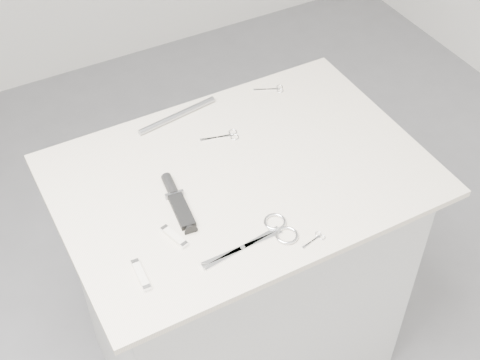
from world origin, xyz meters
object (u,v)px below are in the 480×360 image
plinth (241,278)px  metal_rail (177,115)px  large_shears (267,235)px  sheathed_knife (176,199)px  pocket_knife_b (174,237)px  embroidery_scissors_b (273,89)px  tiny_scissors (315,239)px  pocket_knife_a (141,275)px  embroidery_scissors_a (226,136)px

plinth → metal_rail: 0.57m
large_shears → sheathed_knife: bearing=120.8°
large_shears → pocket_knife_b: (-0.20, 0.10, 0.00)m
large_shears → embroidery_scissors_b: bearing=54.5°
tiny_scissors → large_shears: bearing=134.6°
sheathed_knife → metal_rail: 0.34m
metal_rail → plinth: bearing=-79.6°
embroidery_scissors_b → metal_rail: metal_rail is taller
pocket_knife_a → embroidery_scissors_b: bearing=-50.4°
embroidery_scissors_a → pocket_knife_b: size_ratio=1.30×
pocket_knife_b → metal_rail: 0.47m
tiny_scissors → pocket_knife_b: (-0.30, 0.17, 0.00)m
large_shears → tiny_scissors: (0.10, -0.07, -0.00)m
plinth → sheathed_knife: (-0.20, -0.01, 0.48)m
large_shears → metal_rail: bearing=86.8°
tiny_scissors → pocket_knife_a: pocket_knife_a is taller
large_shears → embroidery_scissors_a: bearing=73.9°
embroidery_scissors_a → embroidery_scissors_b: (0.23, 0.13, -0.00)m
plinth → embroidery_scissors_b: bearing=46.6°
tiny_scissors → pocket_knife_b: bearing=138.8°
pocket_knife_a → metal_rail: (0.32, 0.49, 0.00)m
embroidery_scissors_a → pocket_knife_a: size_ratio=1.19×
embroidery_scissors_a → tiny_scissors: (0.01, -0.45, -0.00)m
large_shears → embroidery_scissors_a: large_shears is taller
embroidery_scissors_b → sheathed_knife: (-0.46, -0.29, 0.01)m
large_shears → embroidery_scissors_b: 0.60m
large_shears → pocket_knife_b: 0.23m
embroidery_scissors_a → sheathed_knife: sheathed_knife is taller
embroidery_scissors_b → pocket_knife_a: 0.79m
plinth → large_shears: (-0.05, -0.23, 0.47)m
pocket_knife_a → plinth: bearing=-59.5°
pocket_knife_b → plinth: bearing=-80.3°
plinth → sheathed_knife: 0.52m
metal_rail → pocket_knife_a: bearing=-123.0°
embroidery_scissors_b → embroidery_scissors_a: bearing=-126.1°
pocket_knife_a → tiny_scissors: bearing=-100.3°
pocket_knife_b → sheathed_knife: bearing=-43.2°
large_shears → tiny_scissors: size_ratio=3.62×
sheathed_knife → pocket_knife_b: sheathed_knife is taller
tiny_scissors → pocket_knife_b: pocket_knife_b is taller
large_shears → tiny_scissors: large_shears is taller
embroidery_scissors_b → tiny_scissors: (-0.22, -0.57, -0.00)m
embroidery_scissors_a → embroidery_scissors_b: same height
embroidery_scissors_b → pocket_knife_a: pocket_knife_a is taller
tiny_scissors → metal_rail: bearing=87.8°
sheathed_knife → metal_rail: (0.14, 0.31, 0.00)m
sheathed_knife → metal_rail: sheathed_knife is taller
tiny_scissors → sheathed_knife: size_ratio=0.36×
embroidery_scissors_a → tiny_scissors: bearing=-73.9°
large_shears → tiny_scissors: 0.12m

